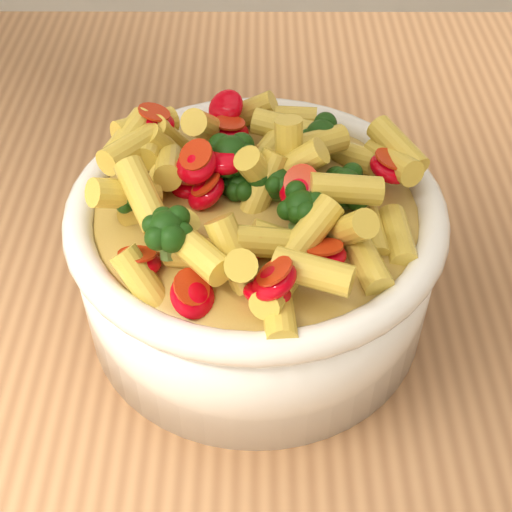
{
  "coord_description": "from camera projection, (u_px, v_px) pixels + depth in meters",
  "views": [
    {
      "loc": [
        0.09,
        -0.35,
        1.27
      ],
      "look_at": [
        0.09,
        -0.03,
        0.95
      ],
      "focal_mm": 50.0,
      "sensor_mm": 36.0,
      "label": 1
    }
  ],
  "objects": [
    {
      "name": "table",
      "position": [
        147.0,
        356.0,
        0.58
      ],
      "size": [
        1.2,
        0.8,
        0.9
      ],
      "color": "#AD774A",
      "rests_on": "ground"
    },
    {
      "name": "serving_bowl",
      "position": [
        256.0,
        255.0,
        0.45
      ],
      "size": [
        0.23,
        0.23,
        0.1
      ],
      "color": "white",
      "rests_on": "table"
    },
    {
      "name": "pasta_salad",
      "position": [
        256.0,
        179.0,
        0.41
      ],
      "size": [
        0.18,
        0.18,
        0.04
      ],
      "color": "#F9CF4E",
      "rests_on": "serving_bowl"
    }
  ]
}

